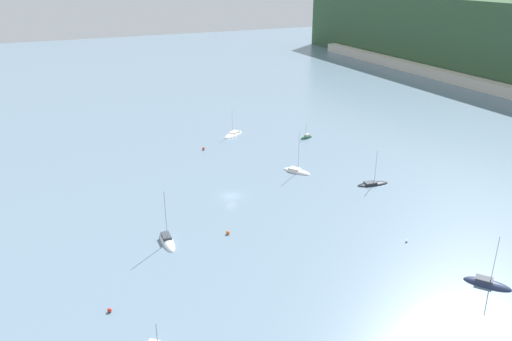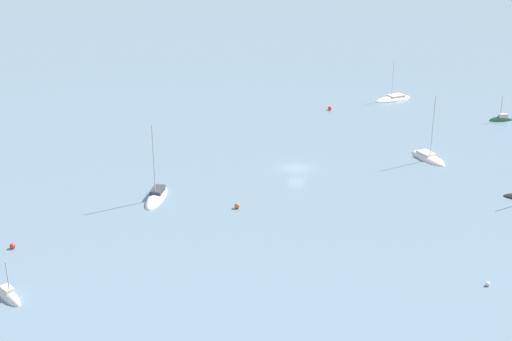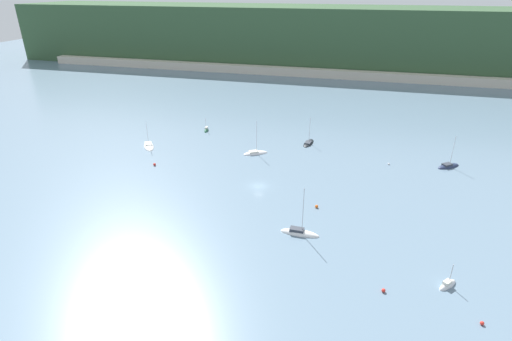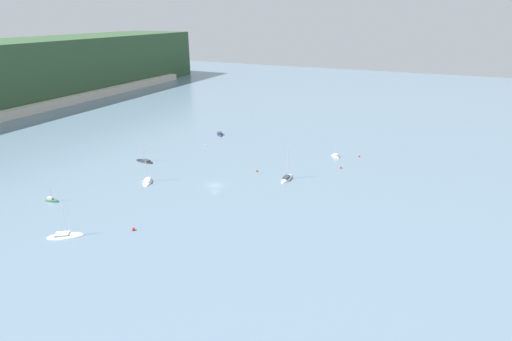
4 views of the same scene
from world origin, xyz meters
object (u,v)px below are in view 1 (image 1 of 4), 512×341
mooring_buoy_3 (228,232)px  sailboat_6 (487,284)px  sailboat_3 (372,184)px  mooring_buoy_1 (407,241)px  mooring_buoy_2 (204,149)px  sailboat_0 (233,135)px  sailboat_4 (167,241)px  mooring_buoy_4 (110,310)px  sailboat_5 (306,138)px  sailboat_2 (296,172)px

mooring_buoy_3 → sailboat_6: bearing=44.5°
sailboat_3 → mooring_buoy_1: bearing=-105.7°
mooring_buoy_2 → sailboat_0: bearing=124.9°
sailboat_4 → mooring_buoy_3: sailboat_4 is taller
sailboat_6 → mooring_buoy_1: sailboat_6 is taller
sailboat_0 → mooring_buoy_4: sailboat_0 is taller
sailboat_5 → mooring_buoy_4: bearing=28.9°
sailboat_0 → mooring_buoy_1: size_ratio=17.93×
mooring_buoy_3 → mooring_buoy_4: 30.08m
sailboat_5 → mooring_buoy_4: sailboat_5 is taller
sailboat_4 → sailboat_5: (-44.26, 57.01, 0.00)m
sailboat_2 → mooring_buoy_4: bearing=-86.7°
sailboat_5 → mooring_buoy_3: (46.39, -44.96, 0.27)m
sailboat_3 → sailboat_5: bearing=92.9°
sailboat_0 → mooring_buoy_1: (76.62, 5.68, 0.18)m
sailboat_4 → mooring_buoy_3: (2.13, 12.05, 0.27)m
sailboat_5 → mooring_buoy_3: size_ratio=7.52×
sailboat_3 → mooring_buoy_2: 51.29m
mooring_buoy_4 → mooring_buoy_2: bearing=149.7°
mooring_buoy_2 → sailboat_6: bearing=14.6°
sailboat_3 → mooring_buoy_2: size_ratio=12.05×
sailboat_2 → sailboat_5: bearing=113.1°
sailboat_3 → sailboat_0: bearing=115.6°
sailboat_5 → sailboat_6: (80.94, -11.06, -0.02)m
sailboat_4 → mooring_buoy_1: size_ratio=23.56×
sailboat_5 → mooring_buoy_4: (61.54, -70.94, 0.23)m
sailboat_3 → mooring_buoy_3: (8.15, -41.91, 0.31)m
mooring_buoy_3 → mooring_buoy_4: size_ratio=1.10×
sailboat_4 → sailboat_6: size_ratio=1.16×
sailboat_5 → mooring_buoy_4: 93.92m
mooring_buoy_3 → sailboat_4: bearing=-100.0°
sailboat_6 → sailboat_2: bearing=147.5°
sailboat_4 → mooring_buoy_2: size_ratio=15.42×
sailboat_3 → sailboat_5: 38.36m
mooring_buoy_3 → mooring_buoy_4: (15.15, -25.98, -0.04)m
mooring_buoy_2 → mooring_buoy_3: 51.17m
mooring_buoy_3 → mooring_buoy_2: bearing=166.5°
sailboat_5 → sailboat_6: size_ratio=0.55×
mooring_buoy_1 → mooring_buoy_4: 56.93m
sailboat_0 → sailboat_2: sailboat_2 is taller
sailboat_3 → mooring_buoy_4: 71.79m
sailboat_6 → mooring_buoy_2: (-84.31, -21.98, 0.30)m
sailboat_0 → sailboat_6: 93.99m
sailboat_0 → mooring_buoy_2: bearing=-0.0°
sailboat_2 → mooring_buoy_4: sailboat_2 is taller
sailboat_3 → sailboat_4: bearing=-166.2°
sailboat_6 → mooring_buoy_4: bearing=-145.7°
sailboat_0 → mooring_buoy_3: 64.20m
sailboat_3 → sailboat_4: (6.03, -53.96, 0.04)m
sailboat_6 → mooring_buoy_1: bearing=152.3°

